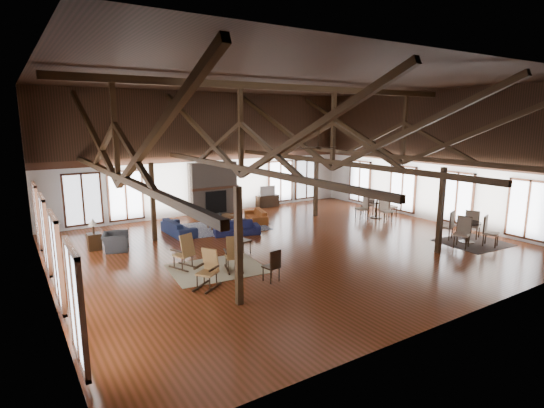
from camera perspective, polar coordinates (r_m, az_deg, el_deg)
floor at (r=15.97m, az=2.34°, el=-5.67°), size 16.00×16.00×0.00m
ceiling at (r=15.35m, az=2.52°, el=16.29°), size 16.00×14.00×0.02m
wall_back at (r=21.47m, az=-8.42°, el=6.70°), size 16.00×0.02×6.00m
wall_front at (r=10.49m, az=24.91°, el=1.21°), size 16.00×0.02×6.00m
wall_left at (r=12.65m, az=-28.81°, el=2.40°), size 0.02×14.00×6.00m
wall_right at (r=21.00m, az=20.73°, el=6.01°), size 0.02×14.00×6.00m
roof_truss at (r=15.30m, az=2.46°, el=8.92°), size 15.60×14.07×3.14m
post_grid at (r=15.60m, az=2.38°, el=-0.31°), size 8.16×7.16×3.05m
fireplace at (r=21.37m, az=-7.92°, el=2.07°), size 2.50×0.69×2.60m
ceiling_fan at (r=14.82m, az=6.29°, el=7.65°), size 1.60×1.60×0.75m
sofa_navy_front at (r=17.53m, az=-4.76°, el=-3.24°), size 2.02×1.27×0.55m
sofa_navy_left at (r=17.92m, az=-12.44°, el=-3.07°), size 2.07×0.88×0.60m
sofa_orange at (r=19.78m, az=-2.17°, el=-1.58°), size 1.94×1.19×0.53m
coffee_table at (r=18.72m, az=-6.85°, el=-1.84°), size 1.43×1.01×0.50m
vase at (r=18.69m, az=-7.06°, el=-1.39°), size 0.23×0.23×0.19m
armchair at (r=16.39m, az=-20.30°, el=-4.78°), size 1.19×1.11×0.64m
side_table_lamp at (r=16.73m, az=-22.82°, el=-4.22°), size 0.45×0.45×1.16m
rocking_chair_a at (r=13.73m, az=-11.62°, el=-6.38°), size 0.76×1.00×1.15m
rocking_chair_b at (r=13.30m, az=-5.11°, el=-6.77°), size 0.72×0.99×1.15m
rocking_chair_c at (r=12.20m, az=-8.54°, el=-8.62°), size 0.97×0.86×1.11m
side_chair_a at (r=14.88m, az=-4.22°, el=-4.51°), size 0.53×0.53×1.06m
side_chair_b at (r=12.37m, az=0.17°, el=-8.00°), size 0.48×0.48×0.97m
cafe_table_near at (r=17.92m, az=24.83°, el=-2.98°), size 2.21×2.21×1.13m
cafe_table_far at (r=21.02m, az=13.87°, el=-0.33°), size 2.18×2.18×1.11m
cup_near at (r=17.78m, az=24.88°, el=-2.10°), size 0.15×0.15×0.09m
cup_far at (r=20.83m, az=13.94°, el=0.41°), size 0.17×0.17×0.10m
tv_console at (r=23.12m, az=-0.61°, el=0.41°), size 1.25×0.47×0.62m
television at (r=23.00m, az=-0.72°, el=1.81°), size 0.92×0.15×0.53m
rug_tan at (r=13.72m, az=-7.42°, el=-8.61°), size 3.04×2.49×0.01m
rug_navy at (r=18.88m, az=-6.31°, el=-3.06°), size 3.78×3.04×0.01m
rug_dark at (r=18.12m, az=25.42°, el=-4.71°), size 2.45×2.25×0.01m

